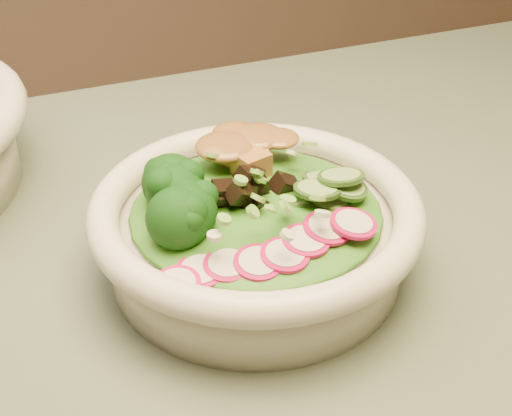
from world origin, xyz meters
name	(u,v)px	position (x,y,z in m)	size (l,w,h in m)	color
dining_table	(331,396)	(0.00, 0.00, 0.64)	(1.20, 0.80, 0.75)	black
salad_bowl	(256,229)	(-0.05, 0.04, 0.78)	(0.23, 0.23, 0.06)	silver
lettuce_bed	(256,207)	(-0.05, 0.04, 0.80)	(0.17, 0.17, 0.02)	#2A6515
broccoli_florets	(178,203)	(-0.10, 0.05, 0.82)	(0.07, 0.06, 0.04)	black
radish_slices	(281,252)	(-0.05, -0.01, 0.81)	(0.09, 0.03, 0.02)	#A90D4A
cucumber_slices	(335,186)	(0.01, 0.03, 0.81)	(0.06, 0.06, 0.03)	#81A159
mushroom_heap	(252,185)	(-0.05, 0.05, 0.81)	(0.06, 0.06, 0.03)	black
tofu_cubes	(241,157)	(-0.04, 0.09, 0.81)	(0.08, 0.05, 0.03)	#A47136
peanut_sauce	(241,143)	(-0.04, 0.09, 0.82)	(0.06, 0.05, 0.01)	brown
scallion_garnish	(256,182)	(-0.05, 0.04, 0.82)	(0.16, 0.16, 0.02)	#6AB03E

